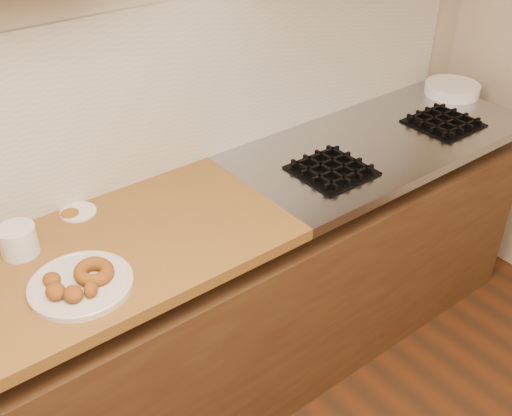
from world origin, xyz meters
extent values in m
cube|color=tan|center=(0.00, 2.00, 1.35)|extent=(4.00, 0.02, 2.70)
cube|color=#4E351A|center=(0.00, 1.69, 0.39)|extent=(3.60, 0.60, 0.77)
cube|color=#9EA0A5|center=(1.15, 1.69, 0.88)|extent=(1.30, 0.62, 0.04)
cube|color=#BBB6A9|center=(0.00, 1.99, 1.20)|extent=(3.60, 0.02, 0.60)
cube|color=black|center=(0.80, 1.61, 0.90)|extent=(0.26, 0.26, 0.01)
cube|color=black|center=(0.71, 1.61, 0.92)|extent=(0.01, 0.24, 0.02)
cube|color=black|center=(0.80, 1.52, 0.92)|extent=(0.24, 0.01, 0.02)
cube|color=black|center=(0.77, 1.61, 0.92)|extent=(0.01, 0.24, 0.02)
cube|color=black|center=(0.80, 1.58, 0.92)|extent=(0.24, 0.01, 0.02)
cube|color=black|center=(0.83, 1.61, 0.92)|extent=(0.01, 0.24, 0.02)
cube|color=black|center=(0.80, 1.64, 0.92)|extent=(0.24, 0.01, 0.02)
cube|color=black|center=(0.89, 1.61, 0.92)|extent=(0.01, 0.24, 0.02)
cube|color=black|center=(0.80, 1.70, 0.92)|extent=(0.24, 0.01, 0.02)
cube|color=black|center=(1.45, 1.61, 0.90)|extent=(0.26, 0.26, 0.01)
cube|color=black|center=(1.36, 1.61, 0.92)|extent=(0.01, 0.24, 0.02)
cube|color=black|center=(1.45, 1.52, 0.92)|extent=(0.24, 0.01, 0.02)
cube|color=black|center=(1.42, 1.61, 0.92)|extent=(0.01, 0.24, 0.02)
cube|color=black|center=(1.45, 1.58, 0.92)|extent=(0.24, 0.01, 0.02)
cube|color=black|center=(1.48, 1.61, 0.92)|extent=(0.01, 0.24, 0.02)
cube|color=black|center=(1.45, 1.64, 0.92)|extent=(0.24, 0.01, 0.02)
cube|color=black|center=(1.54, 1.61, 0.92)|extent=(0.01, 0.24, 0.02)
cube|color=black|center=(1.45, 1.70, 0.92)|extent=(0.24, 0.01, 0.02)
cylinder|color=beige|center=(-0.20, 1.57, 0.91)|extent=(0.29, 0.29, 0.02)
torus|color=brown|center=(-0.16, 1.57, 0.94)|extent=(0.16, 0.16, 0.05)
ellipsoid|color=brown|center=(-0.26, 1.61, 0.93)|extent=(0.06, 0.07, 0.03)
ellipsoid|color=brown|center=(-0.27, 1.55, 0.94)|extent=(0.06, 0.06, 0.04)
ellipsoid|color=brown|center=(-0.24, 1.52, 0.94)|extent=(0.06, 0.07, 0.04)
ellipsoid|color=brown|center=(-0.19, 1.50, 0.94)|extent=(0.06, 0.06, 0.04)
cylinder|color=silver|center=(-0.27, 1.83, 0.95)|extent=(0.13, 0.13, 0.09)
cylinder|color=white|center=(-0.05, 1.92, 0.90)|extent=(0.16, 0.16, 0.01)
cylinder|color=#B57F23|center=(-0.08, 1.93, 0.91)|extent=(0.08, 0.08, 0.01)
cylinder|color=white|center=(1.74, 1.79, 0.91)|extent=(0.25, 0.25, 0.01)
cylinder|color=white|center=(1.74, 1.79, 0.92)|extent=(0.25, 0.25, 0.01)
cylinder|color=white|center=(1.74, 1.79, 0.93)|extent=(0.25, 0.25, 0.01)
cylinder|color=white|center=(1.74, 1.79, 0.94)|extent=(0.25, 0.25, 0.01)
camera|label=1|loc=(-0.59, 0.27, 2.01)|focal=42.00mm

